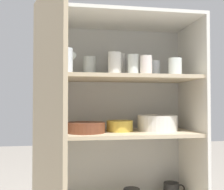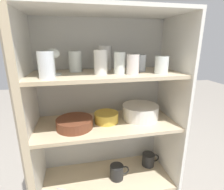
# 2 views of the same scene
# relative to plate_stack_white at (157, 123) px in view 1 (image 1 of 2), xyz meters

# --- Properties ---
(cupboard_back_panel) EXTENTS (0.88, 0.02, 1.30)m
(cupboard_back_panel) POSITION_rel_plate_stack_white_xyz_m (-0.23, 0.17, -0.07)
(cupboard_back_panel) COLOR silver
(cupboard_back_panel) RESTS_ON ground_plane
(cupboard_side_left) EXTENTS (0.02, 0.39, 1.30)m
(cupboard_side_left) POSITION_rel_plate_stack_white_xyz_m (-0.66, -0.02, -0.07)
(cupboard_side_left) COLOR white
(cupboard_side_left) RESTS_ON ground_plane
(cupboard_side_right) EXTENTS (0.02, 0.39, 1.30)m
(cupboard_side_right) POSITION_rel_plate_stack_white_xyz_m (0.21, -0.02, -0.07)
(cupboard_side_right) COLOR white
(cupboard_side_right) RESTS_ON ground_plane
(cupboard_top_panel) EXTENTS (0.88, 0.39, 0.02)m
(cupboard_top_panel) POSITION_rel_plate_stack_white_xyz_m (-0.23, -0.02, 0.59)
(cupboard_top_panel) COLOR white
(cupboard_top_panel) RESTS_ON cupboard_side_left
(shelf_board_middle) EXTENTS (0.84, 0.36, 0.02)m
(shelf_board_middle) POSITION_rel_plate_stack_white_xyz_m (-0.23, -0.02, -0.05)
(shelf_board_middle) COLOR beige
(shelf_board_upper) EXTENTS (0.84, 0.36, 0.02)m
(shelf_board_upper) POSITION_rel_plate_stack_white_xyz_m (-0.23, -0.02, 0.26)
(shelf_board_upper) COLOR beige
(cupboard_door) EXTENTS (0.17, 0.42, 1.30)m
(cupboard_door) POSITION_rel_plate_stack_white_xyz_m (-0.59, -0.42, -0.07)
(cupboard_door) COLOR tan
(cupboard_door) RESTS_ON ground_plane
(tumbler_glass_0) EXTENTS (0.07, 0.07, 0.11)m
(tumbler_glass_0) POSITION_rel_plate_stack_white_xyz_m (-0.10, -0.10, 0.32)
(tumbler_glass_0) COLOR silver
(tumbler_glass_0) RESTS_ON shelf_board_upper
(tumbler_glass_1) EXTENTS (0.07, 0.07, 0.13)m
(tumbler_glass_1) POSITION_rel_plate_stack_white_xyz_m (-0.26, -0.06, 0.33)
(tumbler_glass_1) COLOR white
(tumbler_glass_1) RESTS_ON shelf_board_upper
(tumbler_glass_2) EXTENTS (0.08, 0.08, 0.13)m
(tumbler_glass_2) POSITION_rel_plate_stack_white_xyz_m (-0.53, -0.13, 0.33)
(tumbler_glass_2) COLOR white
(tumbler_glass_2) RESTS_ON shelf_board_upper
(tumbler_glass_3) EXTENTS (0.06, 0.06, 0.12)m
(tumbler_glass_3) POSITION_rel_plate_stack_white_xyz_m (-0.16, -0.07, 0.32)
(tumbler_glass_3) COLOR white
(tumbler_glass_3) RESTS_ON shelf_board_upper
(tumbler_glass_4) EXTENTS (0.08, 0.08, 0.12)m
(tumbler_glass_4) POSITION_rel_plate_stack_white_xyz_m (-0.39, 0.05, 0.33)
(tumbler_glass_4) COLOR white
(tumbler_glass_4) RESTS_ON shelf_board_upper
(tumbler_glass_5) EXTENTS (0.08, 0.08, 0.15)m
(tumbler_glass_5) POSITION_rel_plate_stack_white_xyz_m (-0.21, 0.08, 0.34)
(tumbler_glass_5) COLOR white
(tumbler_glass_5) RESTS_ON shelf_board_upper
(tumbler_glass_6) EXTENTS (0.06, 0.06, 0.10)m
(tumbler_glass_6) POSITION_rel_plate_stack_white_xyz_m (-0.01, -0.00, 0.31)
(tumbler_glass_6) COLOR white
(tumbler_glass_6) RESTS_ON shelf_board_upper
(tumbler_glass_7) EXTENTS (0.07, 0.07, 0.09)m
(tumbler_glass_7) POSITION_rel_plate_stack_white_xyz_m (0.06, -0.12, 0.31)
(tumbler_glass_7) COLOR white
(tumbler_glass_7) RESTS_ON shelf_board_upper
(wine_glass_0) EXTENTS (0.07, 0.07, 0.14)m
(wine_glass_0) POSITION_rel_plate_stack_white_xyz_m (-0.50, -0.03, 0.36)
(wine_glass_0) COLOR white
(wine_glass_0) RESTS_ON shelf_board_upper
(plate_stack_white) EXTENTS (0.23, 0.23, 0.09)m
(plate_stack_white) POSITION_rel_plate_stack_white_xyz_m (0.00, 0.00, 0.00)
(plate_stack_white) COLOR white
(plate_stack_white) RESTS_ON shelf_board_middle
(mixing_bowl_large) EXTENTS (0.21, 0.21, 0.06)m
(mixing_bowl_large) POSITION_rel_plate_stack_white_xyz_m (-0.42, -0.05, -0.01)
(mixing_bowl_large) COLOR brown
(mixing_bowl_large) RESTS_ON shelf_board_middle
(serving_bowl_small) EXTENTS (0.15, 0.15, 0.06)m
(serving_bowl_small) POSITION_rel_plate_stack_white_xyz_m (-0.23, -0.01, -0.01)
(serving_bowl_small) COLOR gold
(serving_bowl_small) RESTS_ON shelf_board_middle
(coffee_mug_extra_1) EXTENTS (0.13, 0.09, 0.09)m
(coffee_mug_extra_1) POSITION_rel_plate_stack_white_xyz_m (0.10, 0.04, -0.41)
(coffee_mug_extra_1) COLOR black
(coffee_mug_extra_1) RESTS_ON shelf_board_lower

